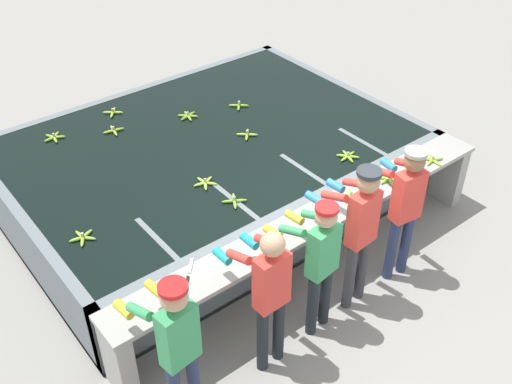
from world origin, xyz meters
The scene contains 22 objects.
ground_plane centered at (0.00, 0.00, 0.00)m, with size 80.00×80.00×0.00m, color gray.
wash_tank centered at (0.00, 2.24, 0.43)m, with size 4.96×3.60×0.87m.
work_ledge centered at (0.00, 0.23, 0.63)m, with size 4.96×0.45×0.87m.
worker_0 centered at (-2.08, -0.37, 1.01)m, with size 0.46×0.74×1.66m.
worker_1 centered at (-1.11, -0.35, 0.98)m, with size 0.42×0.71×1.63m.
worker_2 centered at (-0.45, -0.31, 0.95)m, with size 0.46×0.73×1.57m.
worker_3 centered at (0.10, -0.28, 1.05)m, with size 0.44×0.73×1.71m.
worker_4 centered at (0.78, -0.29, 1.01)m, with size 0.47×0.74×1.66m.
banana_bunch_floating_0 centered at (-0.52, 0.96, 0.89)m, with size 0.26×0.26×0.08m.
banana_bunch_floating_1 centered at (-0.57, 1.44, 0.89)m, with size 0.28×0.27×0.08m.
banana_bunch_floating_2 centered at (0.12, 2.85, 0.89)m, with size 0.28×0.28×0.08m.
banana_bunch_floating_3 centered at (-1.51, 3.44, 0.89)m, with size 0.27×0.27×0.08m.
banana_bunch_floating_4 centered at (-2.07, 1.42, 0.89)m, with size 0.28×0.27×0.08m.
banana_bunch_floating_5 centered at (-0.84, 3.12, 0.89)m, with size 0.28×0.28×0.08m.
banana_bunch_floating_6 centered at (-0.62, 3.56, 0.89)m, with size 0.24×0.24×0.08m.
banana_bunch_floating_7 centered at (1.08, 0.82, 0.89)m, with size 0.28×0.28×0.08m.
banana_bunch_floating_8 centered at (0.83, 2.66, 0.89)m, with size 0.24×0.24×0.08m.
banana_bunch_floating_9 centered at (0.44, 1.98, 0.89)m, with size 0.23×0.23×0.08m.
banana_bunch_ledge_0 centered at (0.54, 0.24, 0.89)m, with size 0.28×0.27×0.08m.
banana_bunch_ledge_1 centered at (1.81, 0.14, 0.89)m, with size 0.28×0.27×0.08m.
banana_bunch_ledge_2 centered at (1.11, 0.20, 0.89)m, with size 0.28×0.27×0.08m.
knife_0 centered at (-1.53, 0.33, 0.88)m, with size 0.26×0.28×0.02m.
Camera 1 is at (-3.54, -3.22, 4.82)m, focal length 42.00 mm.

